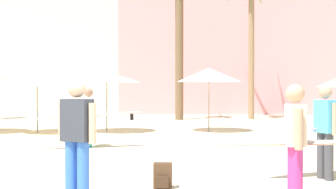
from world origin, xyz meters
TOP-DOWN VIEW (x-y plane):
  - cafe_umbrella_2 at (-2.14, 11.46)m, footprint 2.56×2.56m
  - cafe_umbrella_4 at (1.74, 11.81)m, footprint 2.45×2.45m
  - cafe_umbrella_6 at (-4.65, 11.02)m, footprint 2.44×2.44m
  - beach_towel at (1.49, 1.97)m, footprint 1.93×1.45m
  - backpack at (0.31, 1.92)m, footprint 0.31×0.25m
  - person_near_left at (-1.95, 6.96)m, footprint 3.11×1.36m
  - person_near_right at (2.07, 0.52)m, footprint 2.74×0.90m
  - person_mid_left at (3.22, 2.84)m, footprint 2.69×1.38m
  - person_mid_center at (-0.77, 0.47)m, footprint 0.58×0.37m

SIDE VIEW (x-z plane):
  - beach_towel at x=1.49m, z-range 0.00..0.01m
  - backpack at x=0.31m, z-range -0.01..0.41m
  - person_near_left at x=-1.95m, z-range 0.08..1.73m
  - person_near_right at x=2.07m, z-range 0.07..1.76m
  - person_mid_left at x=3.22m, z-range 0.07..1.77m
  - person_mid_center at x=-0.77m, z-range 0.09..1.85m
  - cafe_umbrella_6 at x=-4.65m, z-range 0.86..2.97m
  - cafe_umbrella_2 at x=-2.14m, z-range 0.94..3.22m
  - cafe_umbrella_4 at x=1.74m, z-range 0.95..3.39m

